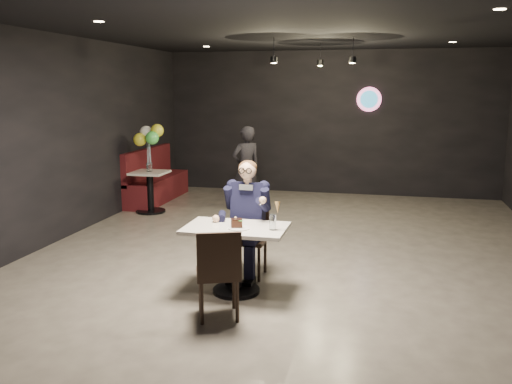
% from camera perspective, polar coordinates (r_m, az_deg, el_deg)
% --- Properties ---
extents(floor, '(9.00, 9.00, 0.00)m').
position_cam_1_polar(floor, '(7.47, 4.00, -6.48)').
color(floor, gray).
rests_on(floor, ground).
extents(wall_sign, '(0.50, 0.06, 0.50)m').
position_cam_1_polar(wall_sign, '(11.51, 11.82, 9.53)').
color(wall_sign, pink).
rests_on(wall_sign, floor).
extents(pendant_lights, '(1.40, 1.20, 0.36)m').
position_cam_1_polar(pendant_lights, '(9.13, 6.36, 14.93)').
color(pendant_lights, black).
rests_on(pendant_lights, floor).
extents(main_table, '(1.10, 0.70, 0.75)m').
position_cam_1_polar(main_table, '(5.99, -2.11, -7.12)').
color(main_table, white).
rests_on(main_table, floor).
extents(chair_far, '(0.42, 0.46, 0.92)m').
position_cam_1_polar(chair_far, '(6.47, -0.82, -4.95)').
color(chair_far, black).
rests_on(chair_far, floor).
extents(chair_near, '(0.56, 0.58, 0.92)m').
position_cam_1_polar(chair_near, '(5.36, -4.02, -8.38)').
color(chair_near, black).
rests_on(chair_near, floor).
extents(seated_man, '(0.60, 0.80, 1.44)m').
position_cam_1_polar(seated_man, '(6.41, -0.83, -2.71)').
color(seated_man, black).
rests_on(seated_man, floor).
extents(dessert_plate, '(0.24, 0.24, 0.01)m').
position_cam_1_polar(dessert_plate, '(5.79, -1.79, -3.82)').
color(dessert_plate, white).
rests_on(dessert_plate, main_table).
extents(cake_slice, '(0.14, 0.13, 0.08)m').
position_cam_1_polar(cake_slice, '(5.80, -2.06, -3.32)').
color(cake_slice, black).
rests_on(cake_slice, dessert_plate).
extents(mint_leaf, '(0.06, 0.04, 0.01)m').
position_cam_1_polar(mint_leaf, '(5.75, -1.64, -3.03)').
color(mint_leaf, '#337D29').
rests_on(mint_leaf, cake_slice).
extents(sundae_glass, '(0.07, 0.07, 0.16)m').
position_cam_1_polar(sundae_glass, '(5.73, 1.76, -3.19)').
color(sundae_glass, silver).
rests_on(sundae_glass, main_table).
extents(wafer_cone, '(0.08, 0.08, 0.12)m').
position_cam_1_polar(wafer_cone, '(5.69, 2.29, -1.65)').
color(wafer_cone, tan).
rests_on(wafer_cone, sundae_glass).
extents(booth_bench, '(0.52, 2.10, 1.05)m').
position_cam_1_polar(booth_bench, '(10.98, -10.39, 1.79)').
color(booth_bench, '#3F0D0F').
rests_on(booth_bench, floor).
extents(side_table, '(0.60, 0.60, 0.75)m').
position_cam_1_polar(side_table, '(9.99, -11.07, 0.01)').
color(side_table, white).
rests_on(side_table, floor).
extents(balloon_vase, '(0.11, 0.11, 0.16)m').
position_cam_1_polar(balloon_vase, '(9.92, -11.16, 2.59)').
color(balloon_vase, silver).
rests_on(balloon_vase, side_table).
extents(balloon_bunch, '(0.43, 0.43, 0.70)m').
position_cam_1_polar(balloon_bunch, '(9.87, -11.25, 5.01)').
color(balloon_bunch, yellow).
rests_on(balloon_bunch, balloon_vase).
extents(passerby, '(0.67, 0.64, 1.54)m').
position_cam_1_polar(passerby, '(10.09, -1.04, 2.59)').
color(passerby, black).
rests_on(passerby, floor).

